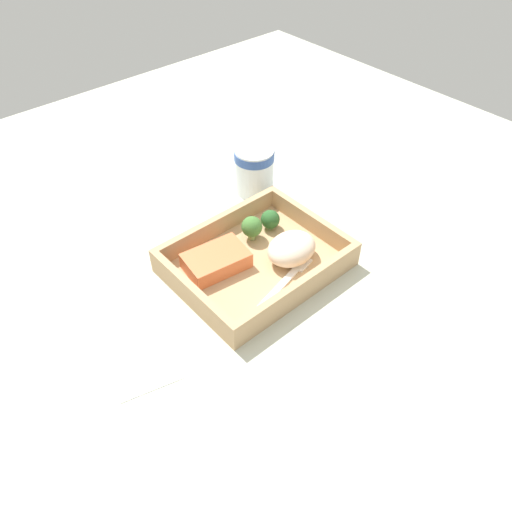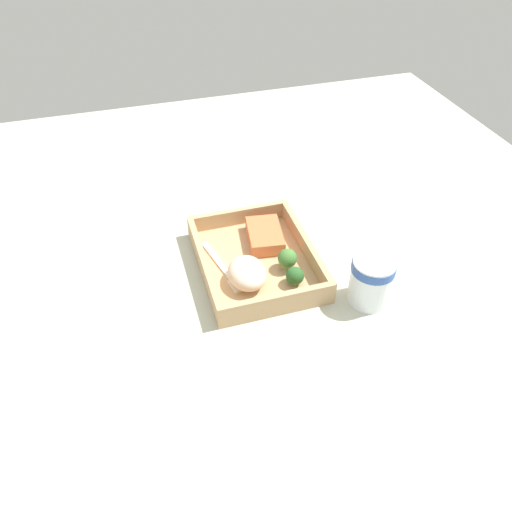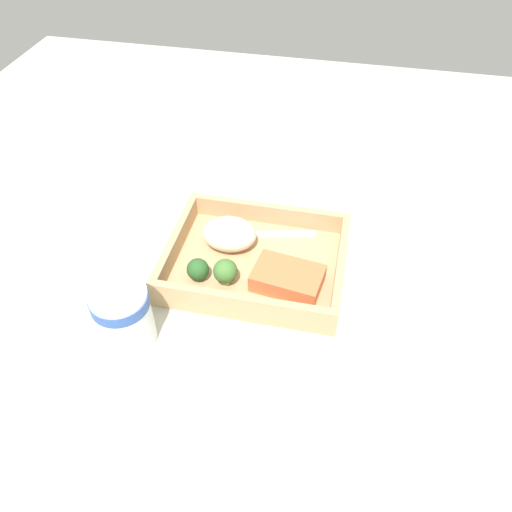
{
  "view_description": "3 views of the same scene",
  "coord_description": "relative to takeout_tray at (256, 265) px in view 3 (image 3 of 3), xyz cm",
  "views": [
    {
      "loc": [
        -39.49,
        -45.09,
        59.3
      ],
      "look_at": [
        0.0,
        0.0,
        2.7
      ],
      "focal_mm": 35.0,
      "sensor_mm": 36.0,
      "label": 1
    },
    {
      "loc": [
        69.28,
        -20.78,
        66.26
      ],
      "look_at": [
        0.0,
        0.0,
        2.7
      ],
      "focal_mm": 35.0,
      "sensor_mm": 36.0,
      "label": 2
    },
    {
      "loc": [
        -11.46,
        53.84,
        57.28
      ],
      "look_at": [
        0.0,
        0.0,
        2.7
      ],
      "focal_mm": 35.0,
      "sensor_mm": 36.0,
      "label": 3
    }
  ],
  "objects": [
    {
      "name": "ground_plane",
      "position": [
        0.0,
        0.0,
        -1.6
      ],
      "size": [
        160.0,
        160.0,
        2.0
      ],
      "primitive_type": "cube",
      "color": "beige"
    },
    {
      "name": "takeout_tray",
      "position": [
        0.0,
        0.0,
        0.0
      ],
      "size": [
        27.28,
        21.67,
        1.2
      ],
      "primitive_type": "cube",
      "color": "tan",
      "rests_on": "ground_plane"
    },
    {
      "name": "tray_rim",
      "position": [
        0.0,
        0.0,
        2.37
      ],
      "size": [
        27.28,
        21.67,
        3.54
      ],
      "color": "tan",
      "rests_on": "takeout_tray"
    },
    {
      "name": "salmon_fillet",
      "position": [
        -5.59,
        3.55,
        2.03
      ],
      "size": [
        11.03,
        8.04,
        2.85
      ],
      "primitive_type": "cube",
      "rotation": [
        0.0,
        0.0,
        -0.14
      ],
      "color": "#DD6F40",
      "rests_on": "takeout_tray"
    },
    {
      "name": "mashed_potatoes",
      "position": [
        5.03,
        -3.21,
        2.95
      ],
      "size": [
        8.75,
        7.01,
        4.69
      ],
      "primitive_type": "ellipsoid",
      "color": "beige",
      "rests_on": "takeout_tray"
    },
    {
      "name": "broccoli_floret_1",
      "position": [
        3.55,
        5.15,
        3.12
      ],
      "size": [
        3.68,
        3.68,
        4.47
      ],
      "color": "#82A25D",
      "rests_on": "takeout_tray"
    },
    {
      "name": "broccoli_floret_2",
      "position": [
        7.85,
        5.1,
        2.53
      ],
      "size": [
        3.4,
        3.4,
        3.69
      ],
      "color": "#749C59",
      "rests_on": "takeout_tray"
    },
    {
      "name": "fork",
      "position": [
        0.42,
        -6.53,
        0.82
      ],
      "size": [
        15.76,
        5.2,
        0.44
      ],
      "color": "white",
      "rests_on": "takeout_tray"
    },
    {
      "name": "paper_cup",
      "position": [
        14.39,
        16.95,
        4.61
      ],
      "size": [
        7.73,
        7.73,
        9.32
      ],
      "color": "white",
      "rests_on": "ground_plane"
    },
    {
      "name": "receipt_slip",
      "position": [
        -24.06,
        -1.22,
        -0.48
      ],
      "size": [
        12.53,
        17.04,
        0.24
      ],
      "primitive_type": "cube",
      "rotation": [
        0.0,
        0.0,
        -0.27
      ],
      "color": "white",
      "rests_on": "ground_plane"
    }
  ]
}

